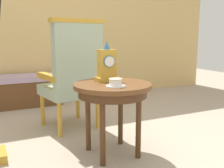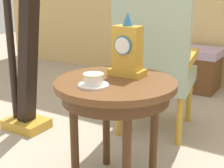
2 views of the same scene
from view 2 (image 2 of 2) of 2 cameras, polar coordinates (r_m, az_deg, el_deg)
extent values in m
cylinder|color=brown|center=(1.73, 0.59, 0.04)|extent=(0.63, 0.63, 0.03)
cylinder|color=#482B16|center=(1.75, 0.59, -1.61)|extent=(0.56, 0.56, 0.07)
cylinder|color=#482B16|center=(1.90, 7.10, -8.22)|extent=(0.04, 0.04, 0.57)
cylinder|color=#482B16|center=(2.03, -0.97, -6.34)|extent=(0.04, 0.04, 0.57)
cylinder|color=#482B16|center=(1.80, -6.35, -9.64)|extent=(0.04, 0.04, 0.57)
cylinder|color=#482B16|center=(1.65, 2.50, -12.20)|extent=(0.04, 0.04, 0.57)
cylinder|color=white|center=(1.63, -3.14, -0.20)|extent=(0.15, 0.15, 0.01)
cylinder|color=white|center=(1.62, -3.16, 0.87)|extent=(0.10, 0.10, 0.05)
torus|color=gold|center=(1.62, -3.17, 1.67)|extent=(0.10, 0.10, 0.00)
cube|color=gold|center=(1.82, 2.57, 2.00)|extent=(0.19, 0.11, 0.04)
cube|color=gold|center=(1.79, 2.62, 6.13)|extent=(0.14, 0.09, 0.23)
cylinder|color=teal|center=(1.74, 1.82, 6.51)|extent=(0.10, 0.01, 0.10)
cylinder|color=white|center=(1.74, 1.72, 6.48)|extent=(0.08, 0.00, 0.08)
cone|color=teal|center=(1.77, 2.69, 10.91)|extent=(0.06, 0.06, 0.07)
cube|color=#9EB299|center=(2.53, 7.54, 1.11)|extent=(0.61, 0.61, 0.11)
cube|color=#9EB299|center=(2.25, 6.58, 8.94)|extent=(0.53, 0.18, 0.64)
cube|color=gold|center=(2.45, 12.93, 4.29)|extent=(0.15, 0.47, 0.06)
cube|color=gold|center=(2.55, 2.64, 5.18)|extent=(0.15, 0.47, 0.06)
cylinder|color=gold|center=(2.77, 12.86, -2.78)|extent=(0.04, 0.04, 0.35)
cylinder|color=gold|center=(2.86, 4.10, -1.80)|extent=(0.04, 0.04, 0.35)
cylinder|color=gold|center=(2.36, 11.30, -6.15)|extent=(0.04, 0.04, 0.35)
cylinder|color=gold|center=(2.46, 1.14, -4.85)|extent=(0.04, 0.04, 0.35)
cube|color=gold|center=(2.71, -14.22, -6.50)|extent=(0.32, 0.24, 0.07)
cylinder|color=black|center=(2.58, -17.19, 11.74)|extent=(0.06, 0.06, 1.64)
cube|color=black|center=(2.44, -13.85, 10.06)|extent=(0.28, 0.11, 1.50)
cube|color=#B299B7|center=(3.67, 10.27, 5.77)|extent=(1.01, 0.40, 0.08)
cube|color=brown|center=(3.71, 10.10, 2.44)|extent=(0.97, 0.38, 0.36)
camera|label=1|loc=(1.81, -73.28, 1.44)|focal=42.43mm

